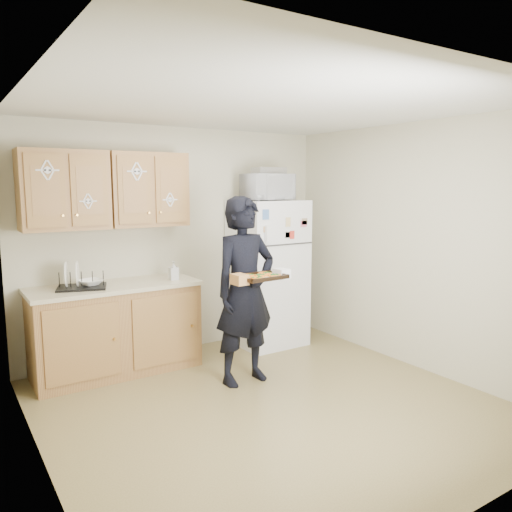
# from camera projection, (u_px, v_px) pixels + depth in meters

# --- Properties ---
(floor) EXTENTS (3.60, 3.60, 0.00)m
(floor) POSITION_uv_depth(u_px,v_px,m) (270.00, 405.00, 4.28)
(floor) COLOR brown
(floor) RESTS_ON ground
(ceiling) EXTENTS (3.60, 3.60, 0.00)m
(ceiling) POSITION_uv_depth(u_px,v_px,m) (271.00, 105.00, 3.92)
(ceiling) COLOR silver
(ceiling) RESTS_ON wall_back
(wall_back) EXTENTS (3.60, 0.04, 2.50)m
(wall_back) POSITION_uv_depth(u_px,v_px,m) (179.00, 241.00, 5.60)
(wall_back) COLOR #BCB698
(wall_back) RESTS_ON floor
(wall_front) EXTENTS (3.60, 0.04, 2.50)m
(wall_front) POSITION_uv_depth(u_px,v_px,m) (466.00, 306.00, 2.61)
(wall_front) COLOR #BCB698
(wall_front) RESTS_ON floor
(wall_left) EXTENTS (0.04, 3.60, 2.50)m
(wall_left) POSITION_uv_depth(u_px,v_px,m) (35.00, 286.00, 3.13)
(wall_left) COLOR #BCB698
(wall_left) RESTS_ON floor
(wall_right) EXTENTS (0.04, 3.60, 2.50)m
(wall_right) POSITION_uv_depth(u_px,v_px,m) (416.00, 247.00, 5.08)
(wall_right) COLOR #BCB698
(wall_right) RESTS_ON floor
(refrigerator) EXTENTS (0.75, 0.70, 1.70)m
(refrigerator) POSITION_uv_depth(u_px,v_px,m) (267.00, 273.00, 5.86)
(refrigerator) COLOR white
(refrigerator) RESTS_ON floor
(base_cabinet) EXTENTS (1.60, 0.60, 0.86)m
(base_cabinet) POSITION_uv_depth(u_px,v_px,m) (116.00, 331.00, 4.99)
(base_cabinet) COLOR brown
(base_cabinet) RESTS_ON floor
(countertop) EXTENTS (1.64, 0.64, 0.04)m
(countertop) POSITION_uv_depth(u_px,v_px,m) (114.00, 286.00, 4.92)
(countertop) COLOR beige
(countertop) RESTS_ON base_cabinet
(upper_cab_left) EXTENTS (0.80, 0.33, 0.75)m
(upper_cab_left) POSITION_uv_depth(u_px,v_px,m) (64.00, 190.00, 4.68)
(upper_cab_left) COLOR brown
(upper_cab_left) RESTS_ON wall_back
(upper_cab_right) EXTENTS (0.80, 0.33, 0.75)m
(upper_cab_right) POSITION_uv_depth(u_px,v_px,m) (147.00, 190.00, 5.13)
(upper_cab_right) COLOR brown
(upper_cab_right) RESTS_ON wall_back
(cereal_box) EXTENTS (0.20, 0.07, 0.32)m
(cereal_box) POSITION_uv_depth(u_px,v_px,m) (290.00, 319.00, 6.44)
(cereal_box) COLOR #E0CB4F
(cereal_box) RESTS_ON floor
(person) EXTENTS (0.67, 0.46, 1.77)m
(person) POSITION_uv_depth(u_px,v_px,m) (245.00, 291.00, 4.69)
(person) COLOR black
(person) RESTS_ON floor
(baking_tray) EXTENTS (0.42, 0.32, 0.04)m
(baking_tray) POSITION_uv_depth(u_px,v_px,m) (261.00, 277.00, 4.41)
(baking_tray) COLOR black
(baking_tray) RESTS_ON person
(pizza_front_left) EXTENTS (0.14, 0.14, 0.02)m
(pizza_front_left) POSITION_uv_depth(u_px,v_px,m) (257.00, 278.00, 4.30)
(pizza_front_left) COLOR orange
(pizza_front_left) RESTS_ON baking_tray
(pizza_front_right) EXTENTS (0.14, 0.14, 0.02)m
(pizza_front_right) POSITION_uv_depth(u_px,v_px,m) (274.00, 276.00, 4.41)
(pizza_front_right) COLOR orange
(pizza_front_right) RESTS_ON baking_tray
(pizza_back_left) EXTENTS (0.14, 0.14, 0.02)m
(pizza_back_left) POSITION_uv_depth(u_px,v_px,m) (248.00, 276.00, 4.40)
(pizza_back_left) COLOR orange
(pizza_back_left) RESTS_ON baking_tray
(pizza_back_right) EXTENTS (0.14, 0.14, 0.02)m
(pizza_back_right) POSITION_uv_depth(u_px,v_px,m) (265.00, 273.00, 4.52)
(pizza_back_right) COLOR orange
(pizza_back_right) RESTS_ON baking_tray
(pizza_center) EXTENTS (0.14, 0.14, 0.02)m
(pizza_center) POSITION_uv_depth(u_px,v_px,m) (261.00, 276.00, 4.41)
(pizza_center) COLOR orange
(pizza_center) RESTS_ON baking_tray
(microwave) EXTENTS (0.54, 0.37, 0.30)m
(microwave) POSITION_uv_depth(u_px,v_px,m) (267.00, 187.00, 5.65)
(microwave) COLOR white
(microwave) RESTS_ON refrigerator
(foil_pan) EXTENTS (0.36, 0.27, 0.07)m
(foil_pan) POSITION_uv_depth(u_px,v_px,m) (269.00, 171.00, 5.67)
(foil_pan) COLOR silver
(foil_pan) RESTS_ON microwave
(dish_rack) EXTENTS (0.52, 0.45, 0.18)m
(dish_rack) POSITION_uv_depth(u_px,v_px,m) (82.00, 279.00, 4.73)
(dish_rack) COLOR black
(dish_rack) RESTS_ON countertop
(bowl) EXTENTS (0.27, 0.27, 0.05)m
(bowl) POSITION_uv_depth(u_px,v_px,m) (91.00, 282.00, 4.78)
(bowl) COLOR white
(bowl) RESTS_ON dish_rack
(soap_bottle) EXTENTS (0.09, 0.09, 0.19)m
(soap_bottle) POSITION_uv_depth(u_px,v_px,m) (174.00, 271.00, 5.15)
(soap_bottle) COLOR white
(soap_bottle) RESTS_ON countertop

